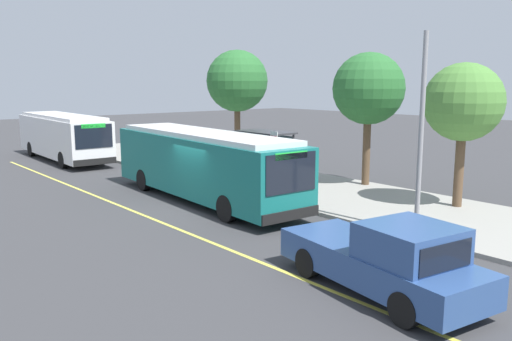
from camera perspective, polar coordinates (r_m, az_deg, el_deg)
The scene contains 14 objects.
ground_plane at distance 21.01m, azimuth -6.45°, elevation -4.13°, with size 120.00×120.00×0.00m, color #38383A.
sidewalk_curb at distance 24.73m, azimuth 5.20°, elevation -1.85°, with size 44.00×6.40×0.15m, color gray.
lane_stripe_center at distance 19.92m, azimuth -11.74°, elevation -5.03°, with size 36.00×0.14×0.01m, color #E0D64C.
transit_bus_main at distance 22.10m, azimuth -5.84°, elevation 0.83°, with size 11.66×3.20×2.95m.
transit_bus_second at distance 35.84m, azimuth -20.41°, elevation 3.63°, with size 10.81×2.90×2.95m.
pickup_truck at distance 12.78m, azimuth 14.09°, elevation -9.46°, with size 5.64×2.78×1.85m.
bus_shelter at distance 25.76m, azimuth 1.04°, elevation 2.80°, with size 2.90×1.60×2.48m.
waiting_bench at distance 25.93m, azimuth 1.06°, elevation -0.02°, with size 1.60×0.48×0.95m.
route_sign_post at distance 22.32m, azimuth 1.99°, elevation 1.84°, with size 0.44×0.08×2.80m.
pedestrian_commuter at distance 26.90m, azimuth -3.48°, elevation 1.35°, with size 0.24×0.40×1.69m.
street_tree_near_shelter at distance 31.19m, azimuth -2.09°, elevation 9.75°, with size 3.63×3.63×6.75m.
street_tree_upstreet at distance 25.03m, azimuth 12.25°, elevation 8.71°, with size 3.36×3.36×6.23m.
street_tree_downstreet at distance 21.55m, azimuth 21.81°, elevation 6.89°, with size 3.01×3.01×5.60m.
utility_pole at distance 17.27m, azimuth 17.66°, elevation 3.78°, with size 0.16×0.16×6.40m, color gray.
Camera 1 is at (17.04, -11.25, 4.96)m, focal length 36.45 mm.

